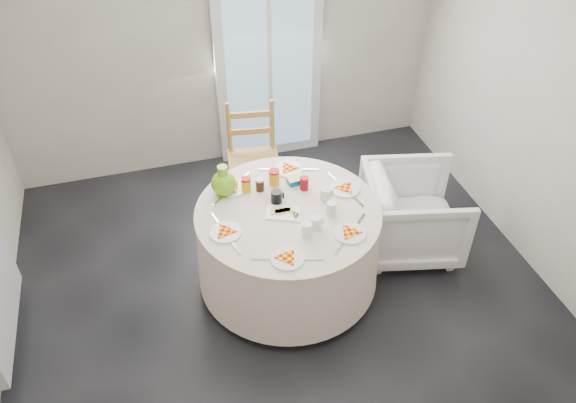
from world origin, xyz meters
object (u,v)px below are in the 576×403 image
object	(u,v)px
wooden_chair	(254,162)
armchair	(413,210)
green_pitcher	(223,177)
table	(288,245)

from	to	relation	value
wooden_chair	armchair	distance (m)	1.41
green_pitcher	armchair	bearing A→B (deg)	-13.38
table	wooden_chair	xyz separation A→B (m)	(-0.02, 0.98, 0.09)
armchair	green_pitcher	world-z (taller)	green_pitcher
table	wooden_chair	world-z (taller)	wooden_chair
wooden_chair	armchair	size ratio (longest dim) A/B	1.26
armchair	green_pitcher	distance (m)	1.55
wooden_chair	table	bearing A→B (deg)	-80.18
table	armchair	size ratio (longest dim) A/B	1.76
armchair	table	bearing A→B (deg)	108.11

